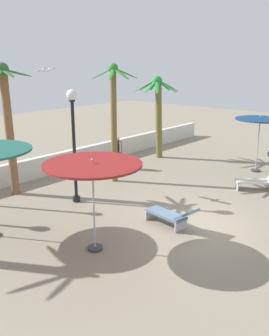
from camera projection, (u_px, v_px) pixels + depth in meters
The scene contains 12 objects.
ground_plane at pixel (204, 227), 11.97m from camera, with size 56.00×56.00×0.00m, color gray.
boundary_wall at pixel (44, 166), 17.14m from camera, with size 25.20×0.30×0.93m, color silver.
patio_umbrella_1 at pixel (93, 168), 9.87m from camera, with size 2.66×2.66×2.65m.
patio_umbrella_3 at pixel (260, 122), 17.31m from camera, with size 2.25×2.25×2.68m.
palm_tree_0 at pixel (114, 109), 15.65m from camera, with size 2.01×2.02×5.02m.
palm_tree_1 at pixel (7, 114), 14.02m from camera, with size 2.12×2.12×5.07m.
palm_tree_3 at pixel (158, 107), 19.68m from camera, with size 2.41×2.41×4.38m.
lamp_post_0 at pixel (73, 132), 13.38m from camera, with size 0.39×0.39×4.16m.
lounge_chair_0 at pixel (171, 215), 11.87m from camera, with size 0.77×1.92×0.83m.
lounge_chair_1 at pixel (259, 180), 15.31m from camera, with size 1.59×1.82×0.84m.
guest_0 at pixel (118, 149), 18.17m from camera, with size 0.32×0.55×1.59m.
seagull_0 at pixel (46, 70), 14.15m from camera, with size 0.38×1.12×0.16m.
Camera 1 is at (-9.77, -5.49, 5.12)m, focal length 39.97 mm.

